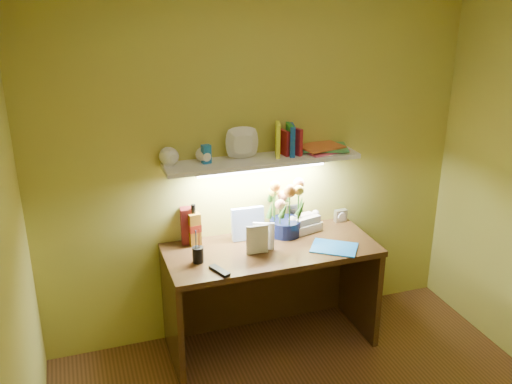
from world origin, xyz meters
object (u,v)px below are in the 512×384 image
desk (271,297)px  desk_clock (341,216)px  whisky_bottle (194,225)px  flower_bouquet (286,209)px  telephone (304,222)px

desk → desk_clock: bearing=21.1°
whisky_bottle → desk: bearing=-24.5°
desk → whisky_bottle: bearing=155.5°
desk → desk_clock: 0.79m
flower_bouquet → whisky_bottle: bearing=175.3°
telephone → whisky_bottle: size_ratio=0.75×
desk → desk_clock: (0.63, 0.24, 0.42)m
desk_clock → telephone: bearing=-171.5°
desk → whisky_bottle: (-0.47, 0.21, 0.52)m
telephone → flower_bouquet: bearing=174.1°
telephone → desk_clock: telephone is taller
desk → telephone: 0.57m
telephone → whisky_bottle: whisky_bottle is taller
telephone → desk_clock: size_ratio=2.42×
desk_clock → desk: bearing=-160.8°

